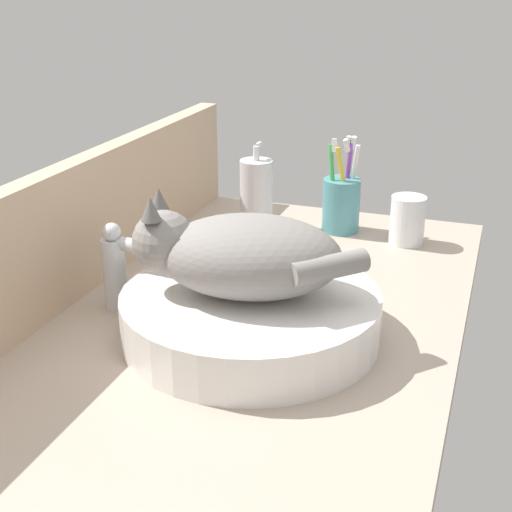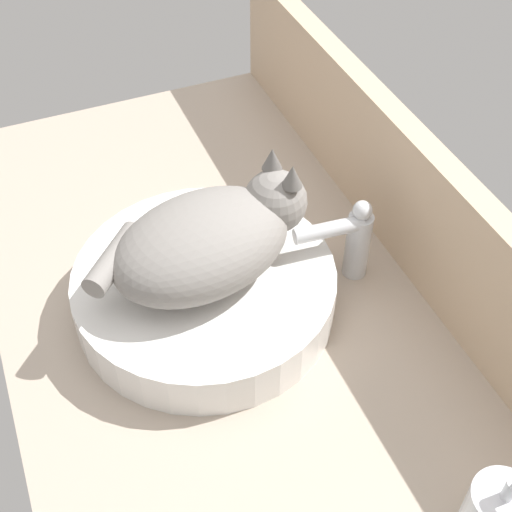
# 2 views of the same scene
# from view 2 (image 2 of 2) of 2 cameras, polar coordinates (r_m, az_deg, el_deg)

# --- Properties ---
(ground_plane) EXTENTS (1.15, 0.61, 0.04)m
(ground_plane) POSITION_cam_2_polar(r_m,az_deg,el_deg) (1.03, -2.32, -5.18)
(ground_plane) COLOR #B2A08E
(backsplash_panel) EXTENTS (1.15, 0.04, 0.21)m
(backsplash_panel) POSITION_cam_2_polar(r_m,az_deg,el_deg) (1.04, 12.60, 4.11)
(backsplash_panel) COLOR #CCAD8C
(backsplash_panel) RESTS_ON ground_plane
(sink_basin) EXTENTS (0.36, 0.36, 0.07)m
(sink_basin) POSITION_cam_2_polar(r_m,az_deg,el_deg) (0.99, -4.10, -2.74)
(sink_basin) COLOR white
(sink_basin) RESTS_ON ground_plane
(cat) EXTENTS (0.22, 0.32, 0.14)m
(cat) POSITION_cam_2_polar(r_m,az_deg,el_deg) (0.93, -3.70, 1.38)
(cat) COLOR gray
(cat) RESTS_ON sink_basin
(faucet) EXTENTS (0.04, 0.12, 0.14)m
(faucet) POSITION_cam_2_polar(r_m,az_deg,el_deg) (1.02, 7.67, 1.42)
(faucet) COLOR silver
(faucet) RESTS_ON ground_plane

